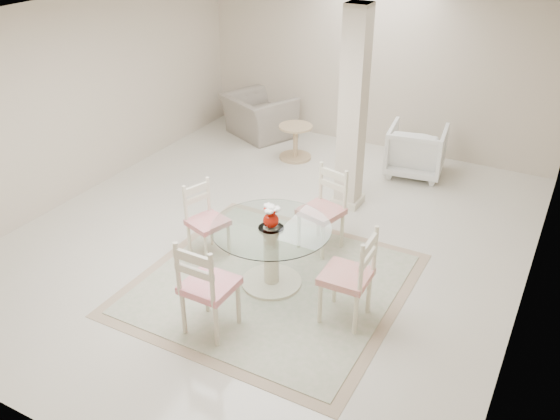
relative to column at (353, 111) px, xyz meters
The scene contains 13 objects.
ground 1.94m from the column, 111.04° to the right, with size 7.00×7.00×0.00m, color silver.
room_shell 1.48m from the column, 111.04° to the right, with size 6.02×7.02×2.71m.
column is the anchor object (origin of this frame).
area_rug 2.56m from the column, 90.04° to the right, with size 2.83×2.83×0.02m.
dining_table 2.39m from the column, 90.04° to the right, with size 1.28×1.28×0.74m.
red_vase 2.24m from the column, 90.01° to the right, with size 0.20×0.19×0.26m.
dining_chair_east 2.65m from the column, 66.64° to the right, with size 0.47×0.47×1.16m.
dining_chair_north 1.41m from the column, 81.53° to the right, with size 0.55×0.55×1.13m.
dining_chair_west 2.38m from the column, 116.53° to the right, with size 0.52×0.52×1.02m.
dining_chair_south 3.28m from the column, 92.87° to the right, with size 0.48×0.48×1.18m.
recliner_taupe 3.05m from the column, 145.54° to the left, with size 1.12×0.98×0.73m, color gray.
armchair_white 1.77m from the column, 69.36° to the left, with size 0.82×0.85×0.77m, color white.
side_table 2.03m from the column, 142.39° to the left, with size 0.54×0.54×0.56m.
Camera 1 is at (3.15, -5.59, 3.92)m, focal length 38.00 mm.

